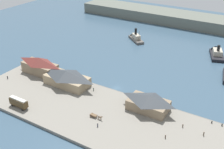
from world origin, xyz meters
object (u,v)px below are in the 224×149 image
at_px(ferry_shed_west_terminal, 148,102).
at_px(pedestrian_walking_west, 8,77).
at_px(pedestrian_near_cart, 204,134).
at_px(ferry_departing_north, 216,53).
at_px(ferry_shed_customs_shed, 67,78).
at_px(pedestrian_at_waters_edge, 165,137).
at_px(ferry_shed_east_terminal, 40,65).
at_px(street_tram, 19,102).
at_px(horse_cart, 96,116).
at_px(pedestrian_by_tram, 98,125).
at_px(mooring_post_center_east, 222,125).
at_px(ferry_near_quay, 135,38).
at_px(pedestrian_near_west_shed, 93,89).
at_px(pedestrian_walking_east, 183,126).
at_px(mooring_post_west, 212,122).

relative_size(ferry_shed_west_terminal, pedestrian_walking_west, 9.67).
height_order(pedestrian_near_cart, ferry_departing_north, ferry_departing_north).
height_order(ferry_shed_customs_shed, pedestrian_at_waters_edge, ferry_shed_customs_shed).
relative_size(ferry_shed_east_terminal, street_tram, 2.21).
relative_size(ferry_shed_east_terminal, pedestrian_at_waters_edge, 12.60).
relative_size(ferry_shed_customs_shed, ferry_shed_west_terminal, 1.31).
distance_m(horse_cart, pedestrian_walking_west, 54.62).
height_order(pedestrian_at_waters_edge, ferry_departing_north, ferry_departing_north).
relative_size(ferry_shed_customs_shed, ferry_departing_north, 1.15).
height_order(pedestrian_by_tram, mooring_post_center_east, pedestrian_by_tram).
bearing_deg(ferry_shed_customs_shed, ferry_shed_west_terminal, 1.74).
bearing_deg(ferry_near_quay, pedestrian_near_west_shed, -78.56).
xyz_separation_m(pedestrian_near_cart, ferry_near_quay, (-64.78, 74.38, -0.37)).
relative_size(street_tram, pedestrian_near_west_shed, 5.40).
relative_size(pedestrian_at_waters_edge, ferry_departing_north, 0.08).
distance_m(pedestrian_walking_west, mooring_post_center_east, 98.76).
xyz_separation_m(horse_cart, pedestrian_walking_east, (30.60, 11.87, -0.24)).
xyz_separation_m(ferry_shed_west_terminal, pedestrian_near_west_shed, (-27.18, 0.58, -2.60)).
xyz_separation_m(ferry_shed_west_terminal, ferry_departing_north, (11.01, 72.14, -3.04)).
relative_size(pedestrian_by_tram, pedestrian_walking_east, 1.07).
relative_size(ferry_shed_east_terminal, horse_cart, 3.34).
height_order(street_tram, pedestrian_walking_west, street_tram).
bearing_deg(pedestrian_near_west_shed, mooring_post_west, 4.03).
relative_size(street_tram, mooring_post_west, 9.51).
xyz_separation_m(pedestrian_by_tram, mooring_post_west, (35.76, 23.91, -0.29)).
distance_m(ferry_shed_customs_shed, horse_cart, 29.77).
relative_size(street_tram, pedestrian_walking_west, 5.05).
distance_m(pedestrian_by_tram, pedestrian_walking_east, 31.46).
bearing_deg(pedestrian_near_west_shed, horse_cart, -52.74).
bearing_deg(pedestrian_at_waters_edge, pedestrian_walking_east, 69.72).
bearing_deg(pedestrian_near_cart, ferry_shed_customs_shed, 177.21).
bearing_deg(pedestrian_walking_west, pedestrian_walking_east, 5.48).
xyz_separation_m(pedestrian_walking_west, ferry_near_quay, (28.13, 81.92, -0.36)).
relative_size(pedestrian_at_waters_edge, mooring_post_center_east, 1.67).
bearing_deg(pedestrian_walking_east, pedestrian_by_tram, -149.54).
distance_m(horse_cart, pedestrian_by_tram, 5.37).
height_order(ferry_shed_west_terminal, ferry_departing_north, ferry_shed_west_terminal).
xyz_separation_m(ferry_shed_customs_shed, pedestrian_near_cart, (64.34, -3.13, -2.85)).
bearing_deg(ferry_near_quay, mooring_post_center_east, -43.40).
height_order(ferry_shed_east_terminal, pedestrian_near_cart, ferry_shed_east_terminal).
bearing_deg(street_tram, pedestrian_at_waters_edge, 12.74).
relative_size(pedestrian_by_tram, pedestrian_near_west_shed, 1.03).
height_order(ferry_shed_east_terminal, pedestrian_walking_east, ferry_shed_east_terminal).
distance_m(horse_cart, pedestrian_at_waters_edge, 27.46).
xyz_separation_m(pedestrian_near_west_shed, ferry_near_quay, (-14.05, 69.43, -0.31)).
distance_m(street_tram, ferry_departing_north, 113.38).
bearing_deg(ferry_shed_east_terminal, pedestrian_near_cart, -3.49).
bearing_deg(pedestrian_near_cart, pedestrian_near_west_shed, 174.43).
bearing_deg(pedestrian_near_cart, ferry_shed_west_terminal, 169.48).
relative_size(ferry_shed_customs_shed, mooring_post_west, 23.80).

